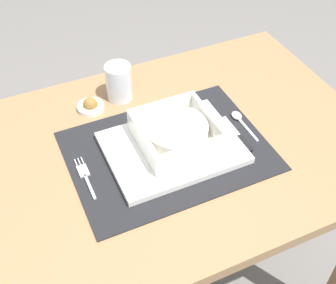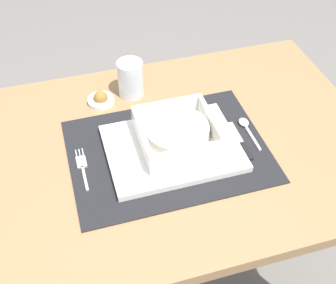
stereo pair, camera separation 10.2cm
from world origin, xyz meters
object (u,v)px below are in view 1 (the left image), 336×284
dining_table (169,177)px  condiment_saucer (91,106)px  butter_knife (238,136)px  drinking_glass (119,84)px  porridge_bowl (176,133)px  spoon (239,119)px  fork (85,175)px

dining_table → condiment_saucer: bearing=122.0°
butter_knife → condiment_saucer: bearing=140.9°
drinking_glass → condiment_saucer: size_ratio=1.43×
dining_table → porridge_bowl: porridge_bowl is taller
dining_table → drinking_glass: drinking_glass is taller
spoon → condiment_saucer: 0.38m
butter_knife → condiment_saucer: 0.38m
spoon → butter_knife: (-0.03, -0.05, -0.00)m
butter_knife → drinking_glass: drinking_glass is taller
dining_table → condiment_saucer: condiment_saucer is taller
dining_table → spoon: 0.23m
spoon → condiment_saucer: (-0.32, 0.20, 0.00)m
dining_table → fork: bearing=-176.8°
condiment_saucer → dining_table: bearing=-58.0°
porridge_bowl → condiment_saucer: size_ratio=2.52×
porridge_bowl → dining_table: bearing=141.6°
porridge_bowl → condiment_saucer: bearing=123.4°
drinking_glass → porridge_bowl: bearing=-76.1°
dining_table → porridge_bowl: 0.16m
dining_table → porridge_bowl: (0.01, -0.01, 0.16)m
spoon → dining_table: bearing=-174.1°
dining_table → spoon: spoon is taller
fork → condiment_saucer: (0.08, 0.21, 0.00)m
spoon → butter_knife: spoon is taller
drinking_glass → spoon: bearing=-41.6°
condiment_saucer → drinking_glass: bearing=9.4°
porridge_bowl → spoon: size_ratio=1.53×
porridge_bowl → spoon: porridge_bowl is taller
drinking_glass → fork: bearing=-126.0°
fork → dining_table: bearing=6.0°
spoon → condiment_saucer: bearing=152.8°
butter_knife → condiment_saucer: (-0.29, 0.25, 0.00)m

